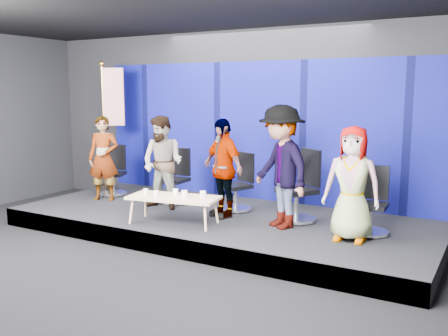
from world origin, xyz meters
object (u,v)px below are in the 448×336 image
Objects in this scene: panelist_e at (352,184)px; chair_c at (238,192)px; chair_e at (371,212)px; coffee_table at (174,199)px; panelist_d at (281,167)px; chair_b at (176,185)px; mug_b at (156,193)px; mug_d at (185,194)px; mug_e at (203,194)px; panelist_b at (163,163)px; panelist_a at (104,158)px; chair_a at (114,178)px; panelist_c at (223,168)px; mug_c at (176,192)px; chair_d at (300,198)px; mug_a at (146,191)px; flag_stand at (110,123)px.

chair_c is at bearing 158.07° from panelist_e.
coffee_table is (-2.80, -0.97, 0.08)m from chair_e.
chair_b is at bearing -160.63° from panelist_d.
mug_b is 0.46m from mug_d.
mug_e is (0.70, 0.26, 0.01)m from mug_b.
mug_e is (0.46, 0.13, 0.09)m from coffee_table.
panelist_b is 1.40m from chair_c.
panelist_d is (3.67, -0.12, 0.13)m from panelist_a.
chair_a is 0.66× the size of coffee_table.
panelist_a reaches higher than coffee_table.
panelist_c reaches higher than chair_b.
mug_e reaches higher than mug_c.
panelist_d is at bearing 19.61° from mug_c.
chair_a is 2.63m from coffee_table.
chair_b is 0.63× the size of panelist_e.
chair_c is at bearing 90.45° from mug_e.
mug_a is (-2.12, -1.20, 0.10)m from chair_d.
panelist_e is 18.75× the size of mug_a.
panelist_b is (1.41, -0.03, 0.02)m from panelist_a.
chair_c is 1.02× the size of chair_e.
panelist_c is 0.89m from mug_c.
mug_e is at bearing -44.30° from chair_a.
panelist_c reaches higher than chair_a.
panelist_a is 2.13m from mug_b.
panelist_b is at bearing -137.05° from chair_d.
panelist_d is 1.89× the size of chair_e.
panelist_e is (-0.17, -0.47, 0.47)m from chair_e.
panelist_d is at bearing 22.65° from coffee_table.
mug_b is at bearing -169.93° from panelist_e.
panelist_a reaches higher than chair_e.
coffee_table is (-1.52, -0.64, -0.53)m from panelist_d.
panelist_b reaches higher than chair_b.
mug_b is (-1.76, -0.77, -0.45)m from panelist_d.
chair_d is 0.62× the size of panelist_d.
panelist_c is 1.41× the size of chair_d.
chair_c reaches higher than mug_c.
mug_d is (0.68, 0.09, 0.01)m from mug_a.
mug_b is at bearing -160.60° from mug_d.
panelist_a is 3.67m from panelist_d.
panelist_a reaches higher than mug_b.
chair_c is at bearing 55.37° from mug_a.
panelist_e reaches higher than chair_a.
panelist_a reaches higher than mug_c.
panelist_e reaches higher than mug_d.
chair_c is 9.20× the size of mug_d.
chair_a is at bearing 153.84° from mug_c.
chair_a is at bearing 144.97° from mug_a.
coffee_table is 0.56× the size of flag_stand.
panelist_a is 1.47m from chair_b.
mug_a is (-3.29, -1.04, 0.15)m from chair_e.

